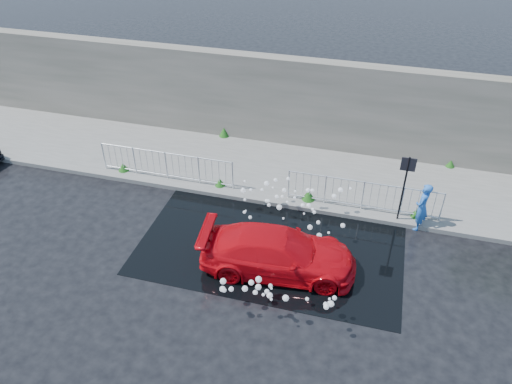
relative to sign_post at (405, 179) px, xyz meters
The scene contains 12 objects.
ground 5.50m from the sign_post, 143.57° to the right, with size 90.00×90.00×0.00m, color black.
pavement 4.90m from the sign_post, 155.66° to the left, with size 30.00×4.00×0.15m, color slate.
curb 4.51m from the sign_post, behind, with size 30.00×0.25×0.16m, color slate.
retaining_wall 5.87m from the sign_post, 135.69° to the left, with size 30.00×0.60×3.50m, color #59574B.
puddle 4.59m from the sign_post, 150.42° to the right, with size 8.00×5.00×0.01m, color black.
sign_post is the anchor object (origin of this frame).
railing_left 8.26m from the sign_post, behind, with size 5.05×0.05×1.10m.
railing_right 1.57m from the sign_post, 168.23° to the left, with size 5.05×0.05×1.10m.
weeds 4.79m from the sign_post, 161.67° to the left, with size 12.17×3.93×0.39m.
water_spray 4.24m from the sign_post, 142.28° to the right, with size 3.73×5.59×0.97m.
red_car 4.66m from the sign_post, 136.09° to the right, with size 1.81×4.46×1.30m, color red.
person 1.11m from the sign_post, ahead, with size 0.61×0.40×1.68m, color blue.
Camera 1 is at (3.11, -10.43, 10.29)m, focal length 35.00 mm.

